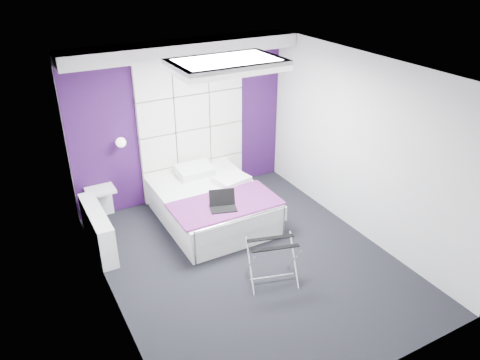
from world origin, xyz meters
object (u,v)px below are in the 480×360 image
object	(u,v)px
luggage_rack	(272,262)
laptop	(222,204)
wall_lamp	(120,141)
bed	(212,204)
radiator	(98,229)
nightstand	(100,190)

from	to	relation	value
luggage_rack	laptop	size ratio (longest dim) A/B	1.63
wall_lamp	bed	distance (m)	1.67
wall_lamp	radiator	xyz separation A→B (m)	(-0.64, -0.76, -0.92)
wall_lamp	radiator	size ratio (longest dim) A/B	0.12
bed	luggage_rack	distance (m)	1.69
bed	nightstand	bearing A→B (deg)	150.95
bed	luggage_rack	xyz separation A→B (m)	(0.03, -1.69, 0.02)
radiator	nightstand	world-z (taller)	radiator
radiator	luggage_rack	size ratio (longest dim) A/B	2.02
laptop	radiator	bearing A→B (deg)	175.67
wall_lamp	nightstand	distance (m)	0.81
radiator	luggage_rack	xyz separation A→B (m)	(1.74, -1.79, -0.01)
wall_lamp	luggage_rack	world-z (taller)	wall_lamp
nightstand	luggage_rack	size ratio (longest dim) A/B	0.71
bed	laptop	distance (m)	0.63
bed	wall_lamp	bearing A→B (deg)	141.34
bed	nightstand	xyz separation A→B (m)	(-1.47, 0.82, 0.24)
nightstand	bed	bearing A→B (deg)	-29.05
wall_lamp	laptop	bearing A→B (deg)	-55.10
wall_lamp	laptop	xyz separation A→B (m)	(0.97, -1.40, -0.63)
nightstand	laptop	xyz separation A→B (m)	(1.37, -1.36, 0.07)
laptop	bed	bearing A→B (deg)	96.83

